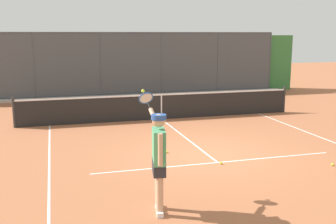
{
  "coord_description": "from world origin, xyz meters",
  "views": [
    {
      "loc": [
        3.88,
        9.81,
        3.17
      ],
      "look_at": [
        0.86,
        -0.81,
        1.05
      ],
      "focal_mm": 43.55,
      "sensor_mm": 36.0,
      "label": 1
    }
  ],
  "objects_px": {
    "tennis_ball_near_baseline": "(167,152)",
    "tennis_ball_by_sideline": "(333,165)",
    "tennis_player": "(159,154)",
    "tennis_ball_near_net": "(221,163)"
  },
  "relations": [
    {
      "from": "tennis_ball_near_baseline",
      "to": "tennis_ball_by_sideline",
      "type": "relative_size",
      "value": 1.0
    },
    {
      "from": "tennis_ball_near_baseline",
      "to": "tennis_player",
      "type": "bearing_deg",
      "value": 72.01
    },
    {
      "from": "tennis_ball_near_baseline",
      "to": "tennis_ball_by_sideline",
      "type": "xyz_separation_m",
      "value": [
        -3.61,
        2.15,
        0.0
      ]
    },
    {
      "from": "tennis_ball_near_baseline",
      "to": "tennis_ball_by_sideline",
      "type": "distance_m",
      "value": 4.2
    },
    {
      "from": "tennis_player",
      "to": "tennis_ball_near_net",
      "type": "bearing_deg",
      "value": -34.48
    },
    {
      "from": "tennis_player",
      "to": "tennis_ball_near_baseline",
      "type": "bearing_deg",
      "value": -8.04
    },
    {
      "from": "tennis_ball_near_baseline",
      "to": "tennis_ball_by_sideline",
      "type": "height_order",
      "value": "same"
    },
    {
      "from": "tennis_player",
      "to": "tennis_ball_by_sideline",
      "type": "xyz_separation_m",
      "value": [
        -4.75,
        -1.35,
        -1.05
      ]
    },
    {
      "from": "tennis_ball_near_baseline",
      "to": "tennis_ball_near_net",
      "type": "xyz_separation_m",
      "value": [
        -1.03,
        1.29,
        0.0
      ]
    },
    {
      "from": "tennis_ball_by_sideline",
      "to": "tennis_ball_near_net",
      "type": "xyz_separation_m",
      "value": [
        2.58,
        -0.86,
        0.0
      ]
    }
  ]
}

